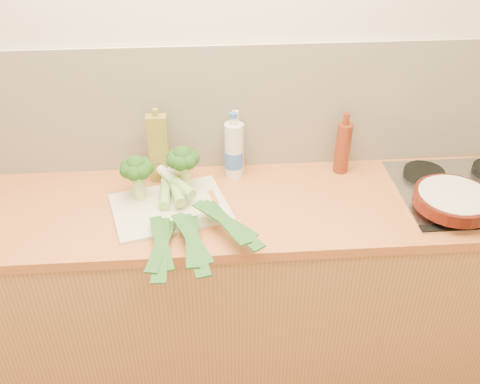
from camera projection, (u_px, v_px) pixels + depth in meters
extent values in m
plane|color=beige|center=(214.00, 79.00, 2.13)|extent=(3.50, 0.00, 3.50)
cube|color=silver|center=(215.00, 109.00, 2.20)|extent=(3.20, 0.02, 0.54)
cube|color=#BC814E|center=(222.00, 289.00, 2.38)|extent=(3.20, 0.60, 0.86)
cube|color=#CB703C|center=(219.00, 208.00, 2.13)|extent=(3.20, 0.62, 0.04)
cube|color=silver|center=(470.00, 192.00, 2.17)|extent=(0.58, 0.50, 0.01)
cylinder|color=black|center=(446.00, 207.00, 2.05)|extent=(0.17, 0.17, 0.03)
cylinder|color=black|center=(424.00, 173.00, 2.25)|extent=(0.17, 0.17, 0.03)
cube|color=silver|center=(170.00, 208.00, 2.08)|extent=(0.50, 0.42, 0.01)
cylinder|color=#B0CB76|center=(139.00, 187.00, 2.10)|extent=(0.05, 0.05, 0.10)
sphere|color=#15370F|center=(136.00, 165.00, 2.04)|extent=(0.08, 0.08, 0.08)
sphere|color=#15370F|center=(146.00, 168.00, 2.05)|extent=(0.06, 0.06, 0.06)
sphere|color=#15370F|center=(143.00, 164.00, 2.07)|extent=(0.06, 0.06, 0.06)
sphere|color=#15370F|center=(135.00, 163.00, 2.08)|extent=(0.06, 0.06, 0.06)
sphere|color=#15370F|center=(128.00, 166.00, 2.06)|extent=(0.06, 0.06, 0.06)
sphere|color=#15370F|center=(127.00, 171.00, 2.03)|extent=(0.06, 0.06, 0.06)
sphere|color=#15370F|center=(134.00, 173.00, 2.02)|extent=(0.06, 0.06, 0.06)
sphere|color=#15370F|center=(142.00, 172.00, 2.03)|extent=(0.06, 0.06, 0.06)
cylinder|color=#B0CB76|center=(184.00, 178.00, 2.15)|extent=(0.05, 0.05, 0.10)
sphere|color=#15370F|center=(182.00, 156.00, 2.09)|extent=(0.08, 0.08, 0.08)
sphere|color=#15370F|center=(192.00, 158.00, 2.10)|extent=(0.06, 0.06, 0.06)
sphere|color=#15370F|center=(188.00, 155.00, 2.13)|extent=(0.06, 0.06, 0.06)
sphere|color=#15370F|center=(181.00, 154.00, 2.13)|extent=(0.06, 0.06, 0.06)
sphere|color=#15370F|center=(174.00, 157.00, 2.11)|extent=(0.06, 0.06, 0.06)
sphere|color=#15370F|center=(174.00, 161.00, 2.08)|extent=(0.06, 0.06, 0.06)
sphere|color=#15370F|center=(180.00, 164.00, 2.07)|extent=(0.06, 0.06, 0.06)
sphere|color=#15370F|center=(188.00, 162.00, 2.08)|extent=(0.06, 0.06, 0.06)
cylinder|color=white|center=(166.00, 177.00, 2.21)|extent=(0.04, 0.12, 0.04)
cylinder|color=#88BA5D|center=(165.00, 195.00, 2.10)|extent=(0.04, 0.16, 0.04)
cube|color=#1C4D1B|center=(161.00, 245.00, 1.85)|extent=(0.10, 0.30, 0.02)
cube|color=#1C4D1B|center=(161.00, 249.00, 1.83)|extent=(0.05, 0.34, 0.01)
cube|color=#1C4D1B|center=(161.00, 242.00, 1.85)|extent=(0.10, 0.28, 0.02)
cylinder|color=white|center=(171.00, 174.00, 2.20)|extent=(0.06, 0.13, 0.04)
cylinder|color=#88BA5D|center=(177.00, 192.00, 2.09)|extent=(0.07, 0.16, 0.04)
cube|color=#1C4D1B|center=(192.00, 241.00, 1.84)|extent=(0.05, 0.30, 0.02)
cube|color=#1C4D1B|center=(193.00, 244.00, 1.82)|extent=(0.12, 0.34, 0.01)
cube|color=#1C4D1B|center=(192.00, 238.00, 1.85)|extent=(0.15, 0.28, 0.02)
cylinder|color=white|center=(167.00, 175.00, 2.16)|extent=(0.09, 0.11, 0.04)
cylinder|color=#88BA5D|center=(183.00, 187.00, 2.08)|extent=(0.11, 0.13, 0.04)
cube|color=#1C4D1B|center=(226.00, 222.00, 1.90)|extent=(0.16, 0.29, 0.02)
cube|color=#1C4D1B|center=(230.00, 224.00, 1.88)|extent=(0.23, 0.31, 0.01)
cube|color=#1C4D1B|center=(225.00, 220.00, 1.90)|extent=(0.23, 0.23, 0.02)
cylinder|color=#46130B|center=(454.00, 200.00, 2.03)|extent=(0.30, 0.30, 0.05)
cylinder|color=beige|center=(455.00, 194.00, 2.01)|extent=(0.27, 0.27, 0.00)
cube|color=olive|center=(159.00, 149.00, 2.18)|extent=(0.08, 0.05, 0.30)
cylinder|color=olive|center=(155.00, 113.00, 2.08)|extent=(0.02, 0.02, 0.03)
cylinder|color=silver|center=(236.00, 149.00, 2.25)|extent=(0.07, 0.07, 0.23)
cylinder|color=silver|center=(235.00, 118.00, 2.16)|extent=(0.03, 0.03, 0.06)
cylinder|color=#632512|center=(343.00, 148.00, 2.25)|extent=(0.06, 0.06, 0.22)
cylinder|color=#632512|center=(346.00, 119.00, 2.17)|extent=(0.03, 0.03, 0.05)
cylinder|color=silver|center=(234.00, 151.00, 2.21)|extent=(0.08, 0.08, 0.25)
cylinder|color=silver|center=(234.00, 121.00, 2.13)|extent=(0.03, 0.03, 0.03)
cylinder|color=blue|center=(234.00, 159.00, 2.23)|extent=(0.08, 0.08, 0.07)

